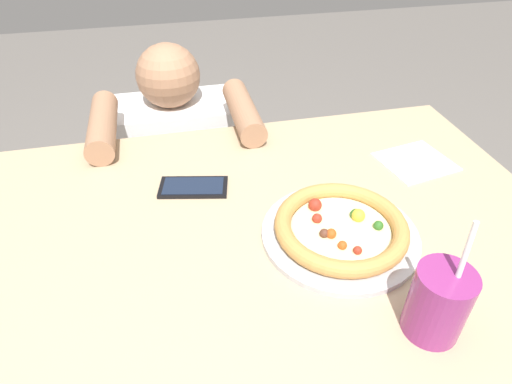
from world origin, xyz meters
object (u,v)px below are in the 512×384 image
at_px(pizza_near, 341,229).
at_px(diner_seated, 182,186).
at_px(cell_phone, 193,187).
at_px(drink_cup_colored, 438,303).

bearing_deg(pizza_near, diner_seated, 111.21).
relative_size(pizza_near, cell_phone, 1.87).
height_order(pizza_near, cell_phone, pizza_near).
bearing_deg(cell_phone, diner_seated, 91.96).
xyz_separation_m(drink_cup_colored, diner_seated, (-0.34, 0.94, -0.41)).
distance_m(cell_phone, diner_seated, 0.61).
height_order(drink_cup_colored, cell_phone, drink_cup_colored).
height_order(pizza_near, diner_seated, diner_seated).
relative_size(pizza_near, diner_seated, 0.33).
relative_size(cell_phone, diner_seated, 0.18).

